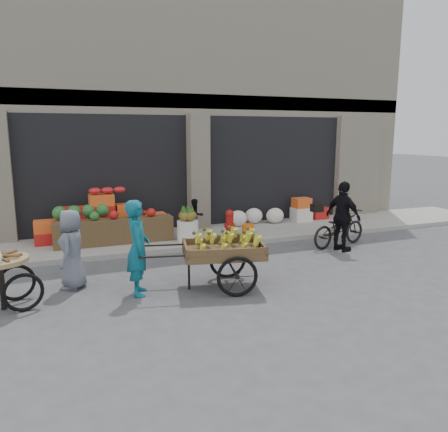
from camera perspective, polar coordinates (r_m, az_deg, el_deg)
name	(u,v)px	position (r m, az deg, el deg)	size (l,w,h in m)	color
ground	(287,288)	(8.03, 8.18, -9.28)	(80.00, 80.00, 0.00)	#424244
sidewalk	(210,236)	(11.59, -1.91, -2.59)	(18.00, 2.20, 0.12)	gray
building	(169,114)	(15.06, -7.19, 13.09)	(14.00, 6.45, 7.00)	beige
fruit_display	(111,218)	(11.17, -14.49, -0.23)	(3.10, 1.12, 1.24)	red
pineapple_bin	(188,230)	(10.83, -4.76, -1.90)	(0.52, 0.52, 0.50)	silver
fire_hydrant	(230,222)	(11.12, 0.74, -0.83)	(0.22, 0.22, 0.71)	#A5140F
orange_bucket	(248,230)	(11.32, 3.17, -1.84)	(0.32, 0.32, 0.30)	orange
right_bay_goods	(285,213)	(13.13, 7.98, 0.44)	(3.35, 0.60, 0.70)	silver
seated_person	(196,217)	(11.47, -3.74, -0.08)	(0.45, 0.35, 0.93)	black
banana_cart	(221,248)	(7.76, -0.44, -4.23)	(2.55, 1.45, 1.00)	brown
vendor_woman	(138,248)	(7.56, -11.18, -4.09)	(0.60, 0.39, 1.65)	#0E596C
tricycle_cart	(0,275)	(7.68, -27.17, -6.88)	(1.46, 1.02, 0.95)	#9E7F51
vendor_grey	(72,249)	(8.22, -19.23, -4.12)	(0.70, 0.45, 1.42)	slate
bicycle	(339,228)	(11.05, 14.78, -1.54)	(0.60, 1.72, 0.90)	black
cyclist	(343,217)	(10.54, 15.28, -0.07)	(0.97, 0.40, 1.65)	black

